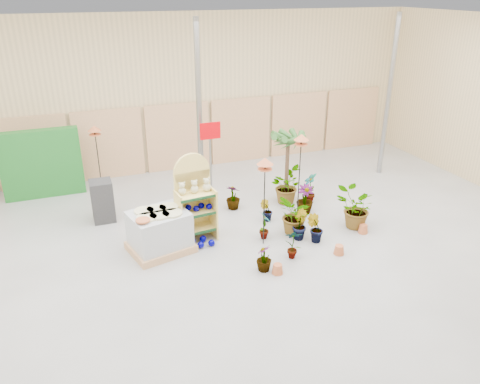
{
  "coord_description": "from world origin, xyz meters",
  "views": [
    {
      "loc": [
        -2.99,
        -7.23,
        5.14
      ],
      "look_at": [
        0.3,
        1.5,
        1.0
      ],
      "focal_mm": 35.0,
      "sensor_mm": 36.0,
      "label": 1
    }
  ],
  "objects_px": {
    "potted_plant_2": "(295,216)",
    "display_shelf": "(194,200)",
    "pallet_stack": "(160,232)",
    "bird_table_front": "(265,164)"
  },
  "relations": [
    {
      "from": "pallet_stack",
      "to": "bird_table_front",
      "type": "bearing_deg",
      "value": -26.76
    },
    {
      "from": "pallet_stack",
      "to": "bird_table_front",
      "type": "xyz_separation_m",
      "value": [
        2.14,
        -0.51,
        1.39
      ]
    },
    {
      "from": "bird_table_front",
      "to": "potted_plant_2",
      "type": "xyz_separation_m",
      "value": [
        0.82,
        0.15,
        -1.38
      ]
    },
    {
      "from": "bird_table_front",
      "to": "potted_plant_2",
      "type": "height_order",
      "value": "bird_table_front"
    },
    {
      "from": "pallet_stack",
      "to": "bird_table_front",
      "type": "distance_m",
      "value": 2.6
    },
    {
      "from": "display_shelf",
      "to": "potted_plant_2",
      "type": "relative_size",
      "value": 2.16
    },
    {
      "from": "display_shelf",
      "to": "pallet_stack",
      "type": "relative_size",
      "value": 1.34
    },
    {
      "from": "potted_plant_2",
      "to": "display_shelf",
      "type": "bearing_deg",
      "value": 162.24
    },
    {
      "from": "display_shelf",
      "to": "pallet_stack",
      "type": "xyz_separation_m",
      "value": [
        -0.85,
        -0.32,
        -0.44
      ]
    },
    {
      "from": "bird_table_front",
      "to": "potted_plant_2",
      "type": "relative_size",
      "value": 2.21
    }
  ]
}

